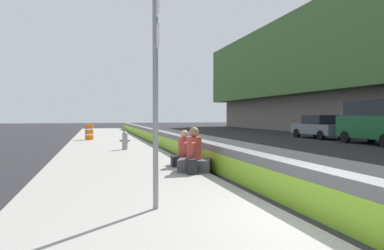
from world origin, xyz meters
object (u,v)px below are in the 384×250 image
object	(u,v)px
construction_barrel	(89,132)
parked_car_fourth	(319,127)
fire_hydrant	(125,140)
seated_person_middle	(184,155)
backpack	(192,167)
seated_person_foreground	(194,157)
parked_car_third	(379,121)
route_sign_post	(156,82)

from	to	relation	value
construction_barrel	parked_car_fourth	xyz separation A→B (m)	(-0.74, -16.07, 0.24)
fire_hydrant	seated_person_middle	xyz separation A→B (m)	(-5.80, -1.33, -0.11)
backpack	seated_person_foreground	bearing A→B (deg)	-22.60
fire_hydrant	seated_person_foreground	distance (m)	7.05
seated_person_middle	parked_car_fourth	size ratio (longest dim) A/B	0.24
backpack	parked_car_third	distance (m)	15.46
seated_person_middle	parked_car_fourth	distance (m)	17.98
seated_person_middle	construction_barrel	world-z (taller)	seated_person_middle
fire_hydrant	seated_person_foreground	size ratio (longest dim) A/B	0.73
seated_person_foreground	seated_person_middle	world-z (taller)	seated_person_foreground
parked_car_third	fire_hydrant	bearing A→B (deg)	92.57
fire_hydrant	parked_car_fourth	xyz separation A→B (m)	(6.51, -14.43, 0.27)
route_sign_post	seated_person_foreground	xyz separation A→B (m)	(3.69, -1.66, -1.69)
backpack	parked_car_fourth	bearing A→B (deg)	-43.71
backpack	construction_barrel	size ratio (longest dim) A/B	0.42
seated_person_foreground	backpack	bearing A→B (deg)	157.40
seated_person_foreground	seated_person_middle	xyz separation A→B (m)	(1.12, 0.00, -0.04)
construction_barrel	parked_car_fourth	size ratio (longest dim) A/B	0.21
parked_car_fourth	construction_barrel	bearing A→B (deg)	87.35
construction_barrel	parked_car_third	xyz separation A→B (m)	(-6.61, -15.97, 0.73)
seated_person_middle	parked_car_third	xyz separation A→B (m)	(6.45, -12.98, 0.87)
seated_person_foreground	backpack	size ratio (longest dim) A/B	3.03
fire_hydrant	seated_person_middle	distance (m)	5.95
route_sign_post	backpack	world-z (taller)	route_sign_post
route_sign_post	seated_person_foreground	bearing A→B (deg)	-24.22
fire_hydrant	seated_person_foreground	bearing A→B (deg)	-169.11
route_sign_post	backpack	xyz separation A→B (m)	(3.23, -1.47, -1.88)
seated_person_foreground	parked_car_fourth	xyz separation A→B (m)	(13.44, -13.09, 0.34)
route_sign_post	fire_hydrant	size ratio (longest dim) A/B	4.09
route_sign_post	parked_car_fourth	distance (m)	22.64
seated_person_middle	backpack	size ratio (longest dim) A/B	2.72
route_sign_post	seated_person_foreground	distance (m)	4.39
fire_hydrant	backpack	size ratio (longest dim) A/B	2.20
construction_barrel	parked_car_third	bearing A→B (deg)	-112.49
seated_person_foreground	parked_car_third	xyz separation A→B (m)	(7.57, -12.98, 0.83)
parked_car_fourth	seated_person_middle	bearing A→B (deg)	133.24
fire_hydrant	backpack	world-z (taller)	fire_hydrant
construction_barrel	parked_car_third	size ratio (longest dim) A/B	0.18
seated_person_middle	parked_car_fourth	bearing A→B (deg)	-46.76
seated_person_middle	backpack	bearing A→B (deg)	173.11
route_sign_post	seated_person_middle	bearing A→B (deg)	-19.03
fire_hydrant	route_sign_post	bearing A→B (deg)	178.23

